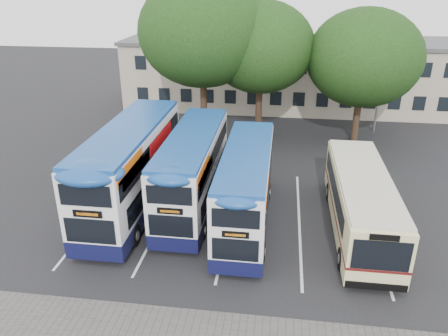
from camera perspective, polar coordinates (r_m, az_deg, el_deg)
ground at (r=18.67m, az=10.93°, el=-14.83°), size 120.00×120.00×0.00m
bay_lines at (r=22.85m, az=0.95°, el=-6.45°), size 14.12×11.00×0.01m
depot_building at (r=42.46m, az=9.77°, el=12.12°), size 32.40×8.40×6.20m
lamp_post at (r=35.96m, az=20.04°, el=12.11°), size 0.25×1.05×9.06m
tree_left at (r=32.23m, az=-2.84°, el=17.28°), size 9.07×9.07×11.74m
tree_mid at (r=32.84m, az=4.82°, el=15.44°), size 7.79×7.79×10.10m
tree_right at (r=33.13m, az=17.83°, el=13.52°), size 8.09×8.09×9.67m
bus_dd_left at (r=23.31m, az=-11.97°, el=0.51°), size 2.65×10.91×4.55m
bus_dd_mid at (r=23.10m, az=-4.05°, el=0.11°), size 2.39×9.85×4.10m
bus_dd_right at (r=21.40m, az=2.90°, el=-2.16°), size 2.28×9.42×3.92m
bus_single at (r=22.11m, az=17.41°, el=-3.82°), size 2.52×9.92×2.96m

